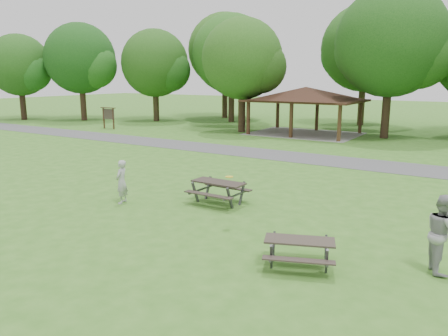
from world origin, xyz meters
TOP-DOWN VIEW (x-y plane):
  - ground at (0.00, 0.00)m, footprint 160.00×160.00m
  - asphalt_path at (0.00, 14.00)m, footprint 120.00×3.20m
  - pavilion at (-4.00, 24.00)m, footprint 8.60×7.01m
  - notice_board at (-20.00, 18.00)m, footprint 1.60×0.30m
  - tree_row_a at (-27.91, 22.03)m, footprint 7.56×7.20m
  - tree_row_b at (-20.92, 25.53)m, footprint 7.14×6.80m
  - tree_row_c at (-13.90, 29.03)m, footprint 8.19×7.80m
  - tree_row_d at (-8.92, 22.53)m, footprint 6.93×6.60m
  - tree_row_e at (2.10, 25.03)m, footprint 8.40×8.00m
  - tree_deep_a at (-16.90, 32.53)m, footprint 8.40×8.00m
  - tree_deep_b at (-1.90, 33.03)m, footprint 8.40×8.00m
  - tree_flank_left at (-33.92, 19.03)m, footprint 6.72×6.40m
  - picnic_table_middle at (0.91, 3.77)m, footprint 1.99×1.62m
  - picnic_table_far at (5.54, 0.27)m, footprint 2.05×1.86m
  - frisbee_in_flight at (2.53, 1.89)m, footprint 0.27×0.27m
  - frisbee_thrower at (-2.12, 1.92)m, footprint 0.54×0.67m
  - frisbee_catcher at (8.48, 1.85)m, footprint 1.01×1.12m

SIDE VIEW (x-z plane):
  - ground at x=0.00m, z-range 0.00..0.00m
  - asphalt_path at x=0.00m, z-range 0.00..0.02m
  - picnic_table_far at x=5.54m, z-range 0.17..0.90m
  - picnic_table_middle at x=0.91m, z-range 0.20..1.05m
  - frisbee_thrower at x=-2.12m, z-range 0.00..1.60m
  - frisbee_catcher at x=8.48m, z-range 0.00..1.89m
  - notice_board at x=-20.00m, z-range 0.37..2.25m
  - frisbee_in_flight at x=2.53m, z-range 1.57..1.58m
  - pavilion at x=-4.00m, z-range 1.18..4.94m
  - tree_flank_left at x=-33.92m, z-range 1.06..9.99m
  - tree_row_b at x=-20.92m, z-range 1.03..10.30m
  - tree_row_d at x=-8.92m, z-range 1.13..10.41m
  - tree_row_a at x=-27.91m, z-range 1.17..11.14m
  - tree_row_c at x=-13.90m, z-range 1.20..11.87m
  - tree_row_e at x=2.10m, z-range 1.27..12.29m
  - tree_deep_b at x=-1.90m, z-range 1.32..12.45m
  - tree_deep_a at x=-16.90m, z-range 1.44..12.82m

